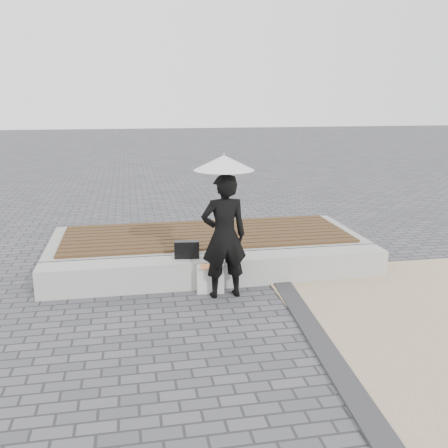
{
  "coord_description": "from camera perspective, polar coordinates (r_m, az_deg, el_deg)",
  "views": [
    {
      "loc": [
        -1.21,
        -5.21,
        2.61
      ],
      "look_at": [
        -0.02,
        1.13,
        1.0
      ],
      "focal_mm": 40.77,
      "sensor_mm": 36.0,
      "label": 1
    }
  ],
  "objects": [
    {
      "name": "ground",
      "position": [
        5.95,
        2.23,
        -12.01
      ],
      "size": [
        80.0,
        80.0,
        0.0
      ],
      "primitive_type": "plane",
      "color": "#505056",
      "rests_on": "ground"
    },
    {
      "name": "timber_platform",
      "position": [
        8.45,
        -1.99,
        -2.56
      ],
      "size": [
        5.0,
        2.0,
        0.4
      ],
      "primitive_type": "cube",
      "color": "#A0A09B",
      "rests_on": "ground"
    },
    {
      "name": "woman",
      "position": [
        6.69,
        0.0,
        -1.36
      ],
      "size": [
        0.63,
        0.44,
        1.67
      ],
      "primitive_type": "imported",
      "rotation": [
        0.0,
        0.0,
        3.2
      ],
      "color": "black",
      "rests_on": "ground"
    },
    {
      "name": "parasol",
      "position": [
        6.5,
        -0.0,
        6.89
      ],
      "size": [
        0.78,
        0.78,
        1.0
      ],
      "rotation": [
        0.0,
        0.0,
        0.14
      ],
      "color": "#ACACB1",
      "rests_on": "ground"
    },
    {
      "name": "magazine",
      "position": [
        6.89,
        -1.48,
        -4.76
      ],
      "size": [
        0.29,
        0.23,
        0.01
      ],
      "primitive_type": "cube",
      "rotation": [
        0.0,
        0.0,
        -0.09
      ],
      "color": "red",
      "rests_on": "canvas_tote"
    },
    {
      "name": "handbag",
      "position": [
        7.2,
        -4.19,
        -2.87
      ],
      "size": [
        0.36,
        0.16,
        0.25
      ],
      "primitive_type": "cube",
      "rotation": [
        0.0,
        0.0,
        -0.12
      ],
      "color": "black",
      "rests_on": "seating_ledge"
    },
    {
      "name": "edging_band",
      "position": [
        5.72,
        10.93,
        -13.19
      ],
      "size": [
        0.61,
        5.2,
        0.04
      ],
      "primitive_type": "cube",
      "rotation": [
        0.0,
        0.0,
        -0.07
      ],
      "color": "#333336",
      "rests_on": "ground"
    },
    {
      "name": "timber_decking",
      "position": [
        8.39,
        -2.0,
        -1.12
      ],
      "size": [
        4.6,
        1.8,
        0.04
      ],
      "primitive_type": null,
      "color": "#4F341C",
      "rests_on": "timber_platform"
    },
    {
      "name": "seating_ledge",
      "position": [
        7.32,
        -0.55,
        -5.2
      ],
      "size": [
        5.0,
        0.45,
        0.4
      ],
      "primitive_type": "cube",
      "color": "#AEAFA9",
      "rests_on": "ground"
    },
    {
      "name": "canvas_tote",
      "position": [
        7.0,
        -1.53,
        -6.17
      ],
      "size": [
        0.38,
        0.19,
        0.39
      ],
      "primitive_type": "cube",
      "rotation": [
        0.0,
        0.0,
        -0.1
      ],
      "color": "silver",
      "rests_on": "ground"
    }
  ]
}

